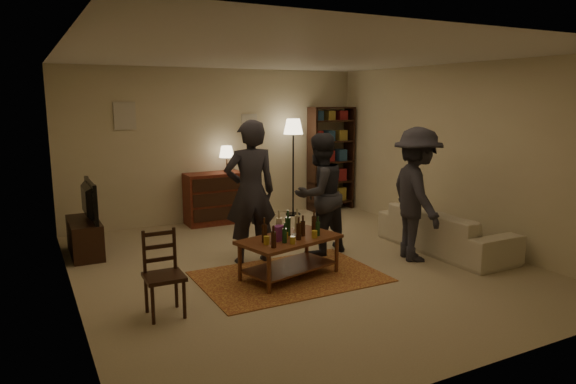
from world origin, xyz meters
TOP-DOWN VIEW (x-y plane):
  - floor at (0.00, 0.00)m, footprint 6.00×6.00m
  - room_shell at (-0.65, 2.98)m, footprint 6.00×6.00m
  - rug at (-0.32, -0.35)m, footprint 2.20×1.50m
  - coffee_table at (-0.32, -0.35)m, footprint 1.35×0.95m
  - dining_chair at (-1.97, -0.72)m, footprint 0.39×0.39m
  - tv_stand at (-2.44, 1.80)m, footprint 0.40×1.00m
  - dresser at (-0.19, 2.71)m, footprint 1.00×0.50m
  - bookshelf at (2.25, 2.78)m, footprint 0.90×0.34m
  - floor_lamp at (1.34, 2.65)m, footprint 0.36×0.36m
  - sofa at (2.20, -0.40)m, footprint 0.81×2.08m
  - person_left at (-0.50, 0.42)m, footprint 0.74×0.53m
  - person_right at (0.52, 0.34)m, footprint 0.95×0.81m
  - person_by_sofa at (1.54, -0.50)m, footprint 1.01×1.32m

SIDE VIEW (x-z plane):
  - floor at x=0.00m, z-range 0.00..0.00m
  - rug at x=-0.32m, z-range 0.00..0.01m
  - sofa at x=2.20m, z-range 0.00..0.61m
  - tv_stand at x=-2.44m, z-range -0.14..0.91m
  - coffee_table at x=-0.32m, z-range 0.01..0.85m
  - dining_chair at x=-1.97m, z-range 0.02..0.91m
  - dresser at x=-0.19m, z-range -0.20..1.16m
  - person_right at x=0.52m, z-range 0.00..1.71m
  - person_by_sofa at x=1.54m, z-range 0.00..1.81m
  - person_left at x=-0.50m, z-range 0.00..1.91m
  - bookshelf at x=2.25m, z-range 0.03..2.04m
  - floor_lamp at x=1.34m, z-range 0.64..2.45m
  - room_shell at x=-0.65m, z-range -1.19..4.81m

